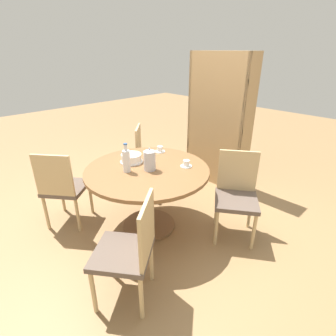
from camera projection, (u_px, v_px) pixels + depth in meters
ground_plane at (149, 226)px, 2.96m from camera, size 14.00×14.00×0.00m
dining_table at (148, 181)px, 2.73m from camera, size 1.27×1.27×0.71m
chair_a at (63, 186)px, 2.81m from camera, size 0.59×0.59×0.89m
chair_b at (130, 249)px, 1.93m from camera, size 0.59×0.59×0.89m
chair_c at (236, 193)px, 2.67m from camera, size 0.59×0.59×0.89m
chair_d at (149, 156)px, 3.60m from camera, size 0.59×0.59×0.89m
bookshelf at (218, 123)px, 3.66m from camera, size 0.91×0.28×1.80m
coffee_pot at (150, 160)px, 2.59m from camera, size 0.12×0.12×0.24m
water_bottle at (126, 160)px, 2.55m from camera, size 0.07×0.07×0.29m
cake_main at (131, 158)px, 2.80m from camera, size 0.24×0.24×0.09m
cup_a at (186, 164)px, 2.70m from camera, size 0.12×0.12×0.07m
cup_b at (160, 150)px, 3.08m from camera, size 0.12×0.12×0.07m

